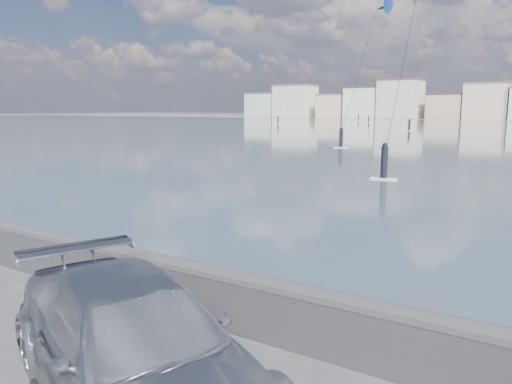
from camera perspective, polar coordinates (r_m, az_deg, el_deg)
ground at (r=8.18m, az=-22.87°, el=-18.82°), size 700.00×700.00×0.00m
seawall at (r=9.55m, az=-9.46°, el=-10.18°), size 400.00×0.36×1.08m
car_silver at (r=6.85m, az=-13.82°, el=-16.61°), size 5.92×4.18×1.59m
kitesurfer_7 at (r=152.44m, az=14.86°, el=19.99°), size 5.64×16.45×35.48m
kitesurfer_9 at (r=173.94m, az=14.55°, el=19.63°), size 8.61×14.28×36.44m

